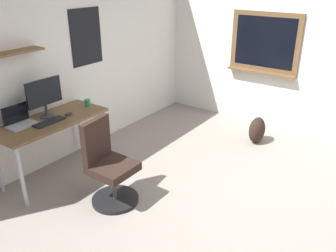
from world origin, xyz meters
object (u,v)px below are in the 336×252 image
at_px(desk, 51,126).
at_px(backpack, 257,130).
at_px(computer_mouse, 69,114).
at_px(coffee_mug, 87,103).
at_px(office_chair, 108,168).
at_px(laptop, 20,121).
at_px(monitor_primary, 44,95).
at_px(keyboard, 49,122).

distance_m(desk, backpack, 2.89).
relative_size(computer_mouse, coffee_mug, 1.13).
distance_m(coffee_mug, backpack, 2.48).
height_order(office_chair, backpack, office_chair).
xyz_separation_m(office_chair, coffee_mug, (0.55, 0.88, 0.40)).
relative_size(office_chair, laptop, 3.06).
height_order(desk, laptop, laptop).
height_order(office_chair, laptop, laptop).
height_order(laptop, backpack, laptop).
xyz_separation_m(monitor_primary, backpack, (2.30, -1.74, -0.83)).
bearing_deg(monitor_primary, keyboard, -120.81).
bearing_deg(coffee_mug, keyboard, -175.46).
bearing_deg(backpack, laptop, 145.70).
relative_size(monitor_primary, keyboard, 1.25).
distance_m(office_chair, backpack, 2.44).
distance_m(keyboard, computer_mouse, 0.28).
xyz_separation_m(laptop, coffee_mug, (0.86, -0.16, -0.01)).
relative_size(desk, laptop, 4.28).
bearing_deg(office_chair, keyboard, 95.67).
xyz_separation_m(office_chair, backpack, (2.31, -0.75, -0.21)).
distance_m(desk, laptop, 0.36).
height_order(monitor_primary, keyboard, monitor_primary).
height_order(coffee_mug, backpack, coffee_mug).
relative_size(office_chair, keyboard, 2.57).
xyz_separation_m(keyboard, backpack, (2.39, -1.58, -0.57)).
relative_size(monitor_primary, coffee_mug, 5.04).
xyz_separation_m(office_chair, monitor_primary, (0.02, 0.99, 0.62)).
bearing_deg(coffee_mug, backpack, -42.66).
xyz_separation_m(keyboard, computer_mouse, (0.28, 0.00, 0.01)).
bearing_deg(desk, backpack, -35.32).
distance_m(monitor_primary, backpack, 3.00).
bearing_deg(keyboard, laptop, 137.19).
relative_size(desk, computer_mouse, 12.75).
distance_m(laptop, keyboard, 0.32).
bearing_deg(monitor_primary, backpack, -37.23).
bearing_deg(coffee_mug, office_chair, -122.01).
distance_m(monitor_primary, keyboard, 0.32).
bearing_deg(computer_mouse, desk, 161.12).
height_order(monitor_primary, computer_mouse, monitor_primary).
bearing_deg(coffee_mug, computer_mouse, -171.85).
distance_m(desk, coffee_mug, 0.58).
distance_m(keyboard, backpack, 2.92).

